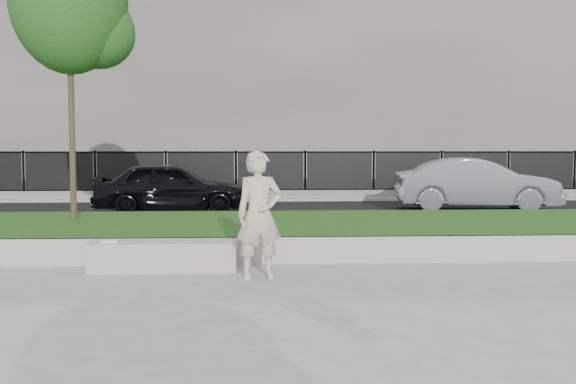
{
  "coord_description": "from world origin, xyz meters",
  "views": [
    {
      "loc": [
        0.0,
        -8.33,
        1.72
      ],
      "look_at": [
        0.5,
        1.2,
        1.06
      ],
      "focal_mm": 40.0,
      "sensor_mm": 36.0,
      "label": 1
    }
  ],
  "objects": [
    {
      "name": "iron_fence",
      "position": [
        0.0,
        12.0,
        0.54
      ],
      "size": [
        32.0,
        0.3,
        1.5
      ],
      "color": "slate",
      "rests_on": "far_pavement"
    },
    {
      "name": "car_silver",
      "position": [
        5.91,
        8.5,
        0.74
      ],
      "size": [
        4.38,
        1.98,
        1.4
      ],
      "primitive_type": "imported",
      "rotation": [
        0.0,
        0.0,
        1.45
      ],
      "color": "gray",
      "rests_on": "street"
    },
    {
      "name": "young_tree",
      "position": [
        -3.28,
        3.71,
        4.31
      ],
      "size": [
        2.2,
        2.1,
        5.38
      ],
      "color": "#38281C",
      "rests_on": "grass_bank"
    },
    {
      "name": "grass_kerb",
      "position": [
        0.0,
        1.04,
        0.2
      ],
      "size": [
        34.0,
        0.08,
        0.4
      ],
      "primitive_type": "cube",
      "color": "#9E9B94",
      "rests_on": "ground"
    },
    {
      "name": "man",
      "position": [
        0.06,
        0.0,
        0.84
      ],
      "size": [
        0.69,
        0.53,
        1.68
      ],
      "primitive_type": "imported",
      "rotation": [
        0.0,
        0.0,
        0.24
      ],
      "color": "beige",
      "rests_on": "ground"
    },
    {
      "name": "building_facade",
      "position": [
        0.0,
        20.0,
        5.0
      ],
      "size": [
        34.0,
        10.0,
        10.0
      ],
      "primitive_type": "cube",
      "color": "#615C55",
      "rests_on": "ground"
    },
    {
      "name": "far_pavement",
      "position": [
        0.0,
        13.0,
        0.06
      ],
      "size": [
        34.0,
        3.0,
        0.12
      ],
      "primitive_type": "cube",
      "color": "gray",
      "rests_on": "ground"
    },
    {
      "name": "ground",
      "position": [
        0.0,
        0.0,
        0.0
      ],
      "size": [
        90.0,
        90.0,
        0.0
      ],
      "primitive_type": "plane",
      "color": "gray",
      "rests_on": "ground"
    },
    {
      "name": "car_dark",
      "position": [
        -2.16,
        8.23,
        0.7
      ],
      "size": [
        3.95,
        1.76,
        1.32
      ],
      "primitive_type": "imported",
      "rotation": [
        0.0,
        0.0,
        1.62
      ],
      "color": "black",
      "rests_on": "street"
    },
    {
      "name": "grass_bank",
      "position": [
        0.0,
        3.0,
        0.2
      ],
      "size": [
        34.0,
        4.0,
        0.4
      ],
      "primitive_type": "cube",
      "color": "black",
      "rests_on": "ground"
    },
    {
      "name": "street",
      "position": [
        0.0,
        8.5,
        0.02
      ],
      "size": [
        34.0,
        7.0,
        0.04
      ],
      "primitive_type": "cube",
      "color": "black",
      "rests_on": "ground"
    },
    {
      "name": "book",
      "position": [
        -2.01,
        0.55,
        0.43
      ],
      "size": [
        0.24,
        0.18,
        0.03
      ],
      "primitive_type": "cube",
      "rotation": [
        0.0,
        0.0,
        0.05
      ],
      "color": "white",
      "rests_on": "stone_bench"
    },
    {
      "name": "stone_bench",
      "position": [
        -1.27,
        0.61,
        0.21
      ],
      "size": [
        2.02,
        0.51,
        0.41
      ],
      "primitive_type": "cube",
      "color": "#9E9B94",
      "rests_on": "ground"
    }
  ]
}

